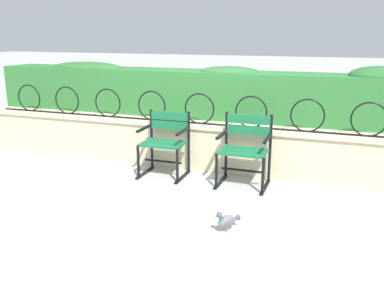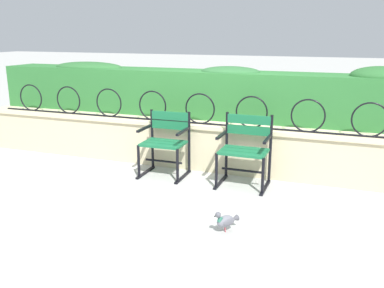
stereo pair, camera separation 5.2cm
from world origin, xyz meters
TOP-DOWN VIEW (x-y plane):
  - ground_plane at (0.00, 0.00)m, footprint 60.00×60.00m
  - stone_wall at (0.00, 0.95)m, footprint 7.42×0.41m
  - iron_arch_fence at (-0.13, 0.88)m, footprint 6.88×0.02m
  - hedge_row at (-0.01, 1.45)m, footprint 7.27×0.64m
  - park_chair_left at (-0.50, 0.52)m, footprint 0.59×0.53m
  - park_chair_right at (0.57, 0.52)m, footprint 0.60×0.52m
  - pigeon_near_chairs at (0.70, -0.81)m, footprint 0.20×0.26m

SIDE VIEW (x-z plane):
  - ground_plane at x=0.00m, z-range 0.00..0.00m
  - pigeon_near_chairs at x=0.70m, z-range 0.00..0.22m
  - stone_wall at x=0.00m, z-range 0.00..0.64m
  - park_chair_left at x=-0.50m, z-range 0.04..0.87m
  - park_chair_right at x=0.57m, z-range 0.03..0.90m
  - iron_arch_fence at x=-0.13m, z-range 0.61..1.03m
  - hedge_row at x=-0.01m, z-range 0.60..1.39m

